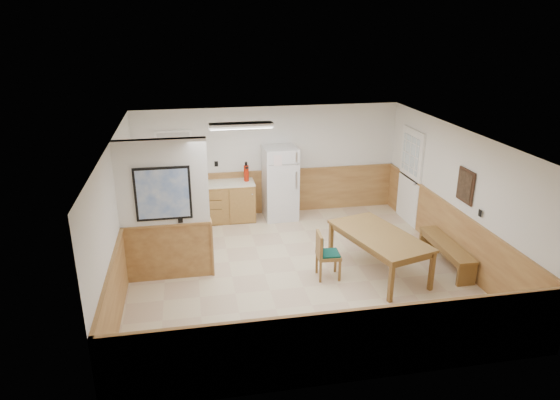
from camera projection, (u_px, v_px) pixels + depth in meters
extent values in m
plane|color=beige|center=(296.00, 271.00, 9.07)|extent=(6.00, 6.00, 0.00)
cube|color=white|center=(298.00, 136.00, 8.21)|extent=(6.00, 6.00, 0.02)
cube|color=white|center=(269.00, 161.00, 11.41)|extent=(6.00, 0.02, 2.50)
cube|color=white|center=(456.00, 196.00, 9.16)|extent=(0.02, 6.00, 2.50)
cube|color=white|center=(117.00, 219.00, 8.12)|extent=(0.02, 6.00, 2.50)
cube|color=tan|center=(269.00, 192.00, 11.65)|extent=(6.00, 0.04, 1.00)
cube|color=tan|center=(451.00, 234.00, 9.41)|extent=(0.04, 6.00, 1.00)
cube|color=tan|center=(124.00, 260.00, 8.38)|extent=(0.04, 6.00, 1.00)
cube|color=white|center=(162.00, 183.00, 8.26)|extent=(1.50, 0.15, 1.50)
cube|color=tan|center=(168.00, 251.00, 8.69)|extent=(1.50, 0.17, 1.00)
cube|color=black|center=(163.00, 194.00, 8.23)|extent=(0.92, 0.03, 0.92)
cube|color=white|center=(163.00, 194.00, 8.21)|extent=(0.84, 0.01, 0.84)
cube|color=olive|center=(223.00, 202.00, 11.20)|extent=(1.40, 0.60, 0.86)
cube|color=olive|center=(156.00, 207.00, 10.95)|extent=(0.06, 0.60, 0.86)
cube|color=olive|center=(190.00, 205.00, 11.08)|extent=(0.06, 0.60, 0.86)
cube|color=#EFE8C9|center=(204.00, 184.00, 10.98)|extent=(2.20, 0.60, 0.04)
cube|color=#EFE8C9|center=(204.00, 177.00, 11.23)|extent=(2.20, 0.02, 0.10)
cube|color=white|center=(410.00, 177.00, 10.98)|extent=(0.05, 1.02, 2.15)
cube|color=white|center=(409.00, 177.00, 10.98)|extent=(0.04, 0.90, 2.05)
cube|color=silver|center=(411.00, 154.00, 10.80)|extent=(0.02, 0.76, 0.80)
cube|color=white|center=(174.00, 153.00, 10.92)|extent=(0.80, 0.03, 1.00)
cube|color=silver|center=(174.00, 153.00, 10.91)|extent=(0.70, 0.01, 0.90)
cube|color=#362115|center=(466.00, 186.00, 8.77)|extent=(0.03, 0.50, 0.60)
cube|color=black|center=(465.00, 186.00, 8.77)|extent=(0.01, 0.42, 0.52)
cube|color=white|center=(241.00, 125.00, 9.29)|extent=(1.20, 0.30, 0.08)
cube|color=white|center=(241.00, 128.00, 9.30)|extent=(1.15, 0.25, 0.01)
cube|color=white|center=(280.00, 183.00, 11.24)|extent=(0.75, 0.72, 1.66)
cube|color=silver|center=(297.00, 157.00, 10.73)|extent=(0.03, 0.02, 0.21)
cube|color=silver|center=(296.00, 180.00, 10.91)|extent=(0.03, 0.02, 0.39)
cube|color=olive|center=(379.00, 235.00, 8.78)|extent=(1.46, 2.12, 0.05)
cube|color=olive|center=(379.00, 239.00, 8.81)|extent=(1.33, 2.00, 0.10)
cube|color=olive|center=(391.00, 282.00, 7.97)|extent=(0.09, 0.09, 0.70)
cube|color=olive|center=(331.00, 240.00, 9.49)|extent=(0.09, 0.09, 0.70)
cube|color=olive|center=(432.00, 271.00, 8.32)|extent=(0.09, 0.09, 0.70)
cube|color=olive|center=(367.00, 232.00, 9.85)|extent=(0.09, 0.09, 0.70)
cube|color=olive|center=(447.00, 244.00, 9.14)|extent=(0.38, 1.62, 0.05)
cube|color=olive|center=(467.00, 275.00, 8.52)|extent=(0.33, 0.07, 0.40)
cube|color=olive|center=(427.00, 239.00, 9.92)|extent=(0.33, 0.07, 0.40)
cube|color=olive|center=(328.00, 256.00, 8.72)|extent=(0.42, 0.42, 0.06)
cube|color=#0D4332|center=(329.00, 253.00, 8.70)|extent=(0.38, 0.38, 0.03)
cube|color=olive|center=(319.00, 244.00, 8.62)|extent=(0.08, 0.40, 0.40)
cube|color=#0D4332|center=(310.00, 245.00, 8.60)|extent=(0.04, 0.34, 0.34)
cube|color=olive|center=(320.00, 272.00, 8.62)|extent=(0.04, 0.04, 0.39)
cube|color=olive|center=(317.00, 263.00, 8.94)|extent=(0.04, 0.04, 0.39)
cube|color=olive|center=(340.00, 271.00, 8.66)|extent=(0.04, 0.04, 0.39)
cube|color=olive|center=(335.00, 262.00, 8.97)|extent=(0.04, 0.04, 0.39)
cylinder|color=#B41E09|center=(246.00, 173.00, 11.09)|extent=(0.13, 0.13, 0.36)
cylinder|color=black|center=(246.00, 164.00, 11.01)|extent=(0.06, 0.06, 0.08)
cylinder|color=#188833|center=(170.00, 181.00, 10.79)|extent=(0.09, 0.09, 0.21)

